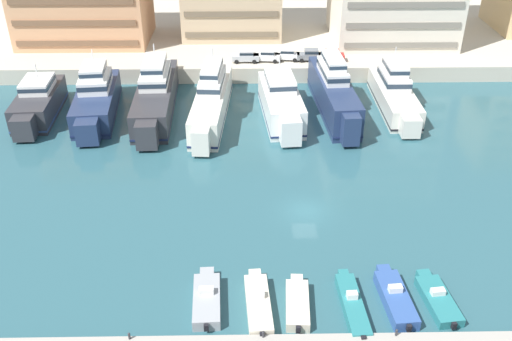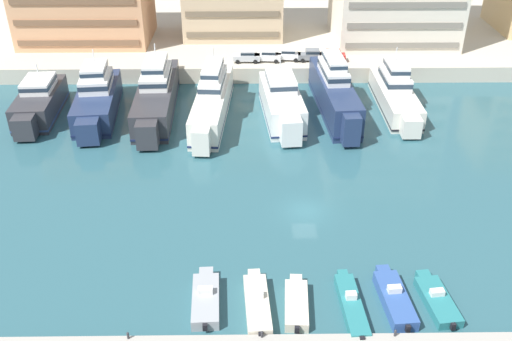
{
  "view_description": "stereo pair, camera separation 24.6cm",
  "coord_description": "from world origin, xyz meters",
  "px_view_note": "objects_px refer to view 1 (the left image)",
  "views": [
    {
      "loc": [
        -5.88,
        -47.2,
        33.58
      ],
      "look_at": [
        -4.98,
        3.92,
        2.5
      ],
      "focal_mm": 40.0,
      "sensor_mm": 36.0,
      "label": 1
    },
    {
      "loc": [
        -5.63,
        -47.21,
        33.58
      ],
      "look_at": [
        -4.98,
        3.92,
        2.5
      ],
      "focal_mm": 40.0,
      "sensor_mm": 36.0,
      "label": 2
    }
  ],
  "objects_px": {
    "yacht_white_center": "(281,102)",
    "motorboat_blue_center": "(395,298)",
    "motorboat_teal_center_right": "(438,299)",
    "yacht_navy_center_right": "(334,92)",
    "yacht_charcoal_mid_left": "(155,94)",
    "yacht_ivory_center_left": "(212,99)",
    "car_grey_center_left": "(311,55)",
    "motorboat_cream_left": "(258,303)",
    "car_white_left": "(267,55)",
    "motorboat_grey_far_left": "(207,299)",
    "motorboat_cream_mid_left": "(297,304)",
    "motorboat_teal_center_left": "(352,305)",
    "car_white_mid_left": "(287,54)",
    "yacht_navy_left": "(96,98)",
    "yacht_charcoal_far_left": "(38,103)",
    "car_red_center": "(331,55)",
    "yacht_ivory_mid_right": "(395,93)",
    "car_silver_far_left": "(246,56)"
  },
  "relations": [
    {
      "from": "yacht_charcoal_mid_left",
      "to": "motorboat_teal_center_left",
      "type": "height_order",
      "value": "yacht_charcoal_mid_left"
    },
    {
      "from": "yacht_charcoal_far_left",
      "to": "yacht_white_center",
      "type": "distance_m",
      "value": 32.36
    },
    {
      "from": "yacht_ivory_center_left",
      "to": "car_white_mid_left",
      "type": "relative_size",
      "value": 5.3
    },
    {
      "from": "yacht_ivory_mid_right",
      "to": "yacht_navy_left",
      "type": "bearing_deg",
      "value": -177.91
    },
    {
      "from": "car_white_mid_left",
      "to": "yacht_charcoal_mid_left",
      "type": "bearing_deg",
      "value": -145.08
    },
    {
      "from": "yacht_navy_left",
      "to": "yacht_white_center",
      "type": "height_order",
      "value": "yacht_navy_left"
    },
    {
      "from": "motorboat_teal_center_left",
      "to": "car_silver_far_left",
      "type": "bearing_deg",
      "value": 99.59
    },
    {
      "from": "yacht_ivory_mid_right",
      "to": "motorboat_teal_center_right",
      "type": "relative_size",
      "value": 2.85
    },
    {
      "from": "car_white_mid_left",
      "to": "car_grey_center_left",
      "type": "xyz_separation_m",
      "value": [
        3.67,
        -0.3,
        0.0
      ]
    },
    {
      "from": "motorboat_teal_center_left",
      "to": "motorboat_blue_center",
      "type": "height_order",
      "value": "motorboat_blue_center"
    },
    {
      "from": "motorboat_blue_center",
      "to": "car_red_center",
      "type": "bearing_deg",
      "value": 88.8
    },
    {
      "from": "yacht_navy_center_right",
      "to": "car_grey_center_left",
      "type": "relative_size",
      "value": 5.24
    },
    {
      "from": "motorboat_grey_far_left",
      "to": "motorboat_cream_mid_left",
      "type": "xyz_separation_m",
      "value": [
        7.36,
        -0.59,
        -0.07
      ]
    },
    {
      "from": "yacht_charcoal_mid_left",
      "to": "motorboat_teal_center_left",
      "type": "bearing_deg",
      "value": -61.28
    },
    {
      "from": "car_white_mid_left",
      "to": "yacht_white_center",
      "type": "bearing_deg",
      "value": -96.16
    },
    {
      "from": "car_white_mid_left",
      "to": "motorboat_cream_mid_left",
      "type": "bearing_deg",
      "value": -92.56
    },
    {
      "from": "motorboat_cream_left",
      "to": "motorboat_teal_center_right",
      "type": "bearing_deg",
      "value": 1.37
    },
    {
      "from": "motorboat_cream_mid_left",
      "to": "car_red_center",
      "type": "distance_m",
      "value": 50.87
    },
    {
      "from": "yacht_ivory_center_left",
      "to": "yacht_ivory_mid_right",
      "type": "bearing_deg",
      "value": 5.47
    },
    {
      "from": "yacht_navy_left",
      "to": "motorboat_teal_center_right",
      "type": "xyz_separation_m",
      "value": [
        35.61,
        -36.29,
        -1.93
      ]
    },
    {
      "from": "motorboat_blue_center",
      "to": "car_white_mid_left",
      "type": "distance_m",
      "value": 50.45
    },
    {
      "from": "motorboat_cream_mid_left",
      "to": "car_white_mid_left",
      "type": "distance_m",
      "value": 50.64
    },
    {
      "from": "motorboat_cream_left",
      "to": "car_grey_center_left",
      "type": "bearing_deg",
      "value": 79.72
    },
    {
      "from": "motorboat_teal_center_right",
      "to": "yacht_navy_center_right",
      "type": "bearing_deg",
      "value": 95.79
    },
    {
      "from": "motorboat_blue_center",
      "to": "yacht_ivory_center_left",
      "type": "bearing_deg",
      "value": 115.25
    },
    {
      "from": "yacht_white_center",
      "to": "motorboat_blue_center",
      "type": "height_order",
      "value": "yacht_white_center"
    },
    {
      "from": "car_grey_center_left",
      "to": "car_white_mid_left",
      "type": "bearing_deg",
      "value": 175.33
    },
    {
      "from": "yacht_white_center",
      "to": "car_white_left",
      "type": "distance_m",
      "value": 14.99
    },
    {
      "from": "motorboat_teal_center_right",
      "to": "car_grey_center_left",
      "type": "bearing_deg",
      "value": 96.4
    },
    {
      "from": "yacht_charcoal_mid_left",
      "to": "car_white_left",
      "type": "relative_size",
      "value": 5.38
    },
    {
      "from": "motorboat_blue_center",
      "to": "car_white_left",
      "type": "xyz_separation_m",
      "value": [
        -8.82,
        49.56,
        2.83
      ]
    },
    {
      "from": "motorboat_teal_center_right",
      "to": "car_silver_far_left",
      "type": "distance_m",
      "value": 51.93
    },
    {
      "from": "motorboat_teal_center_right",
      "to": "yacht_ivory_center_left",
      "type": "bearing_deg",
      "value": 119.64
    },
    {
      "from": "yacht_navy_left",
      "to": "motorboat_blue_center",
      "type": "height_order",
      "value": "yacht_navy_left"
    },
    {
      "from": "motorboat_grey_far_left",
      "to": "car_red_center",
      "type": "xyz_separation_m",
      "value": [
        16.43,
        49.38,
        2.84
      ]
    },
    {
      "from": "yacht_charcoal_mid_left",
      "to": "car_red_center",
      "type": "distance_m",
      "value": 28.22
    },
    {
      "from": "yacht_white_center",
      "to": "car_grey_center_left",
      "type": "xyz_separation_m",
      "value": [
        5.33,
        15.07,
        1.12
      ]
    },
    {
      "from": "car_silver_far_left",
      "to": "car_grey_center_left",
      "type": "distance_m",
      "value": 9.97
    },
    {
      "from": "yacht_ivory_mid_right",
      "to": "motorboat_cream_mid_left",
      "type": "height_order",
      "value": "yacht_ivory_mid_right"
    },
    {
      "from": "yacht_charcoal_mid_left",
      "to": "yacht_ivory_center_left",
      "type": "xyz_separation_m",
      "value": [
        7.65,
        -1.81,
        0.01
      ]
    },
    {
      "from": "motorboat_teal_center_right",
      "to": "motorboat_teal_center_left",
      "type": "bearing_deg",
      "value": -175.34
    },
    {
      "from": "motorboat_teal_center_right",
      "to": "motorboat_cream_mid_left",
      "type": "bearing_deg",
      "value": -178.13
    },
    {
      "from": "motorboat_blue_center",
      "to": "car_silver_far_left",
      "type": "distance_m",
      "value": 50.9
    },
    {
      "from": "motorboat_blue_center",
      "to": "car_white_mid_left",
      "type": "height_order",
      "value": "car_white_mid_left"
    },
    {
      "from": "yacht_charcoal_far_left",
      "to": "car_red_center",
      "type": "bearing_deg",
      "value": 18.63
    },
    {
      "from": "motorboat_teal_center_right",
      "to": "car_red_center",
      "type": "relative_size",
      "value": 1.58
    },
    {
      "from": "yacht_navy_left",
      "to": "motorboat_teal_center_right",
      "type": "bearing_deg",
      "value": -45.54
    },
    {
      "from": "yacht_charcoal_mid_left",
      "to": "car_white_left",
      "type": "height_order",
      "value": "yacht_charcoal_mid_left"
    },
    {
      "from": "yacht_charcoal_mid_left",
      "to": "motorboat_grey_far_left",
      "type": "relative_size",
      "value": 3.34
    },
    {
      "from": "yacht_navy_center_right",
      "to": "car_white_left",
      "type": "xyz_separation_m",
      "value": [
        -8.58,
        12.82,
        0.6
      ]
    }
  ]
}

